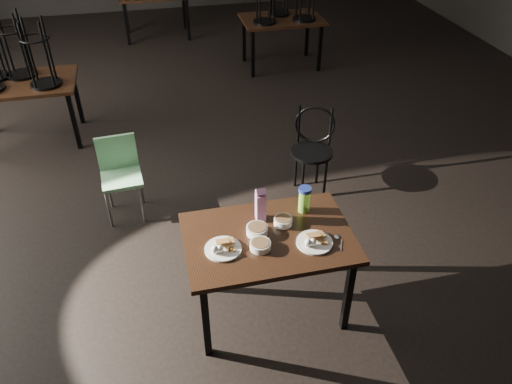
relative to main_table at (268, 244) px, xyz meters
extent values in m
plane|color=black|center=(0.20, 2.18, -0.67)|extent=(12.00, 12.00, 0.00)
cube|color=black|center=(0.00, 0.00, 0.06)|extent=(1.20, 0.80, 0.04)
cube|color=black|center=(-0.52, -0.32, -0.32)|extent=(0.05, 0.05, 0.71)
cube|color=black|center=(0.52, -0.32, -0.32)|extent=(0.05, 0.05, 0.71)
cube|color=black|center=(-0.52, 0.32, -0.32)|extent=(0.05, 0.05, 0.71)
cube|color=black|center=(0.52, 0.32, -0.32)|extent=(0.05, 0.05, 0.71)
cylinder|color=white|center=(-0.34, -0.07, 0.09)|extent=(0.26, 0.26, 0.02)
cube|color=#A86B3B|center=(-0.33, -0.03, 0.14)|extent=(0.09, 0.09, 0.04)
cube|color=#A86B3B|center=(-0.30, -0.03, 0.14)|extent=(0.11, 0.11, 0.03)
ellipsoid|color=white|center=(-0.40, -0.10, 0.12)|extent=(0.05, 0.05, 0.06)
ellipsoid|color=white|center=(-0.36, -0.10, 0.12)|extent=(0.05, 0.05, 0.06)
cylinder|color=white|center=(0.29, -0.14, 0.09)|extent=(0.26, 0.26, 0.02)
cube|color=#A86B3B|center=(0.30, -0.10, 0.14)|extent=(0.09, 0.09, 0.04)
cube|color=#A86B3B|center=(0.33, -0.10, 0.14)|extent=(0.11, 0.11, 0.03)
ellipsoid|color=white|center=(0.23, -0.18, 0.12)|extent=(0.05, 0.05, 0.06)
ellipsoid|color=white|center=(0.27, -0.18, 0.12)|extent=(0.05, 0.05, 0.06)
cylinder|color=white|center=(-0.07, 0.05, 0.11)|extent=(0.15, 0.15, 0.06)
cylinder|color=brown|center=(-0.07, 0.05, 0.13)|extent=(0.13, 0.13, 0.01)
cylinder|color=white|center=(0.13, 0.11, 0.10)|extent=(0.13, 0.13, 0.05)
cylinder|color=brown|center=(0.13, 0.11, 0.12)|extent=(0.11, 0.11, 0.01)
cylinder|color=white|center=(-0.09, -0.11, 0.10)|extent=(0.15, 0.15, 0.05)
cylinder|color=brown|center=(-0.09, -0.11, 0.12)|extent=(0.12, 0.12, 0.01)
cube|color=#8D196E|center=(-0.01, 0.20, 0.19)|extent=(0.07, 0.07, 0.22)
cube|color=#8D196E|center=(-0.01, 0.20, 0.32)|extent=(0.07, 0.07, 0.07)
cylinder|color=#8FDF41|center=(0.33, 0.22, 0.17)|extent=(0.10, 0.10, 0.18)
cylinder|color=navy|center=(0.33, 0.22, 0.28)|extent=(0.11, 0.11, 0.03)
ellipsoid|color=silver|center=(0.47, -0.12, 0.08)|extent=(0.05, 0.06, 0.01)
cube|color=silver|center=(0.47, -0.21, 0.08)|extent=(0.05, 0.11, 0.00)
cylinder|color=black|center=(0.80, 1.42, -0.20)|extent=(0.42, 0.42, 0.03)
torus|color=black|center=(0.87, 1.58, 0.01)|extent=(0.39, 0.18, 0.41)
cylinder|color=black|center=(0.92, 1.53, -0.43)|extent=(0.03, 0.03, 0.47)
cylinder|color=black|center=(0.68, 1.53, -0.43)|extent=(0.03, 0.03, 0.47)
cylinder|color=black|center=(0.68, 1.30, -0.43)|extent=(0.03, 0.03, 0.47)
cylinder|color=black|center=(0.92, 1.30, -0.43)|extent=(0.03, 0.03, 0.47)
cube|color=#7FC58C|center=(-1.05, 1.45, -0.25)|extent=(0.39, 0.39, 0.04)
cube|color=#7FC58C|center=(-1.07, 1.61, -0.05)|extent=(0.37, 0.06, 0.35)
cylinder|color=slate|center=(-1.21, 1.29, -0.46)|extent=(0.02, 0.02, 0.43)
cylinder|color=slate|center=(-0.90, 1.29, -0.46)|extent=(0.02, 0.02, 0.43)
cylinder|color=slate|center=(-1.21, 1.60, -0.46)|extent=(0.02, 0.02, 0.43)
cylinder|color=slate|center=(-0.90, 1.60, -0.46)|extent=(0.02, 0.02, 0.43)
cube|color=black|center=(-2.10, 3.16, 0.06)|extent=(1.20, 0.80, 0.04)
cube|color=black|center=(-1.58, 2.84, -0.32)|extent=(0.05, 0.05, 0.71)
cube|color=black|center=(-1.58, 3.48, -0.32)|extent=(0.05, 0.05, 0.71)
cylinder|color=black|center=(-1.80, 3.01, 0.09)|extent=(0.34, 0.34, 0.03)
torus|color=black|center=(-1.80, 3.01, 0.59)|extent=(0.32, 0.32, 0.02)
cylinder|color=black|center=(-1.70, 3.11, 0.46)|extent=(0.03, 0.03, 0.70)
cylinder|color=black|center=(-1.90, 3.11, 0.46)|extent=(0.03, 0.03, 0.70)
cylinder|color=black|center=(-1.90, 2.91, 0.46)|extent=(0.03, 0.03, 0.70)
cylinder|color=black|center=(-1.70, 2.91, 0.46)|extent=(0.03, 0.03, 0.70)
cylinder|color=black|center=(-2.10, 3.34, 0.09)|extent=(0.34, 0.34, 0.03)
torus|color=black|center=(-2.10, 3.34, 0.59)|extent=(0.32, 0.32, 0.02)
cylinder|color=black|center=(-2.00, 3.44, 0.46)|extent=(0.03, 0.03, 0.70)
cylinder|color=black|center=(-2.20, 3.44, 0.46)|extent=(0.03, 0.03, 0.70)
cylinder|color=black|center=(-2.20, 3.24, 0.46)|extent=(0.03, 0.03, 0.70)
cylinder|color=black|center=(-2.00, 3.24, 0.46)|extent=(0.03, 0.03, 0.70)
cube|color=black|center=(1.39, 4.71, 0.06)|extent=(1.20, 0.80, 0.04)
cube|color=black|center=(0.87, 4.39, -0.32)|extent=(0.05, 0.05, 0.71)
cube|color=black|center=(1.91, 4.39, -0.32)|extent=(0.05, 0.05, 0.71)
cube|color=black|center=(0.87, 5.03, -0.32)|extent=(0.05, 0.05, 0.71)
cube|color=black|center=(1.91, 5.03, -0.32)|extent=(0.05, 0.05, 0.71)
cylinder|color=black|center=(1.09, 4.56, 0.09)|extent=(0.34, 0.34, 0.03)
cylinder|color=black|center=(1.69, 4.56, 0.09)|extent=(0.34, 0.34, 0.03)
cylinder|color=black|center=(1.39, 4.89, 0.09)|extent=(0.34, 0.34, 0.03)
cube|color=black|center=(-0.92, 6.19, -0.32)|extent=(0.05, 0.05, 0.71)
cube|color=black|center=(0.12, 6.19, -0.32)|extent=(0.05, 0.05, 0.71)
cube|color=black|center=(-0.92, 6.83, -0.32)|extent=(0.05, 0.05, 0.71)
cube|color=black|center=(0.12, 6.83, -0.32)|extent=(0.05, 0.05, 0.71)
camera|label=1|loc=(-0.68, -2.56, 2.44)|focal=35.00mm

